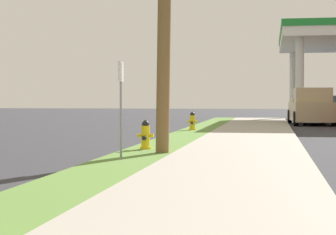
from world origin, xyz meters
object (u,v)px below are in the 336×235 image
fire_hydrant_second (145,136)px  fire_hydrant_third (192,122)px  truck_tan_on_apron (311,108)px  street_sign_post (121,89)px

fire_hydrant_second → fire_hydrant_third: 9.54m
fire_hydrant_third → truck_tan_on_apron: 10.31m
fire_hydrant_second → fire_hydrant_third: size_ratio=1.00×
street_sign_post → fire_hydrant_second: bearing=87.5°
fire_hydrant_second → truck_tan_on_apron: size_ratio=0.14×
fire_hydrant_second → street_sign_post: street_sign_post is taller
fire_hydrant_second → truck_tan_on_apron: 19.12m
fire_hydrant_second → truck_tan_on_apron: truck_tan_on_apron is taller
fire_hydrant_third → truck_tan_on_apron: size_ratio=0.14×
fire_hydrant_third → street_sign_post: bearing=-90.4°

